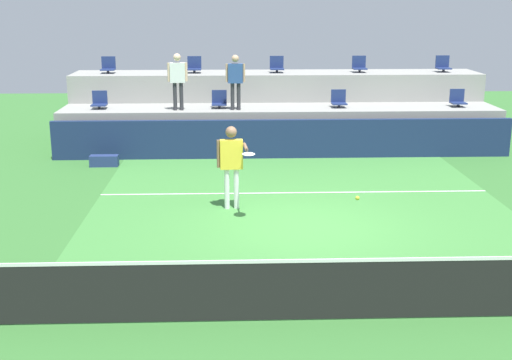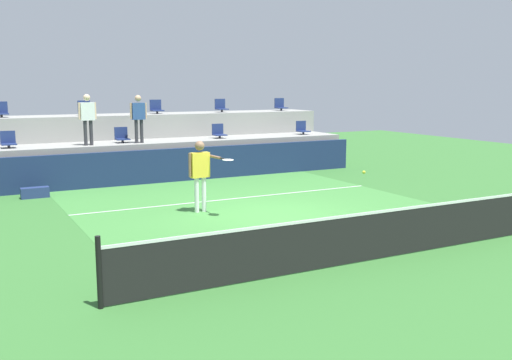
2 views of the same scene
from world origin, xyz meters
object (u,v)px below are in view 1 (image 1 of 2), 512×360
Objects in this scene: stadium_chair_lower_far_right at (458,99)px; stadium_chair_upper_far_left at (108,66)px; spectator_leaning_on_rail at (235,77)px; tennis_player at (232,159)px; stadium_chair_lower_right at (339,100)px; stadium_chair_lower_left at (219,101)px; stadium_chair_upper_left at (194,66)px; equipment_bag at (104,161)px; stadium_chair_upper_center at (277,66)px; stadium_chair_lower_far_left at (99,101)px; stadium_chair_upper_far_right at (443,65)px; spectator_in_white at (178,77)px; tennis_ball at (357,198)px; stadium_chair_upper_right at (359,65)px.

stadium_chair_upper_far_left reaches higher than stadium_chair_lower_far_right.
stadium_chair_upper_far_left is at bearing 151.48° from spectator_leaning_on_rail.
stadium_chair_lower_right is at bearing 61.95° from tennis_player.
stadium_chair_lower_left is 0.33× the size of spectator_leaning_on_rail.
stadium_chair_lower_left is 6.03m from tennis_player.
stadium_chair_upper_far_left is 2.73m from stadium_chair_upper_left.
stadium_chair_upper_center is at bearing 38.09° from equipment_bag.
stadium_chair_lower_far_left is 1.00× the size of stadium_chair_upper_center.
stadium_chair_lower_right is at bearing -45.97° from stadium_chair_upper_center.
spectator_leaning_on_rail reaches higher than stadium_chair_upper_left.
spectator_leaning_on_rail is at bearing -38.49° from stadium_chair_lower_left.
spectator_in_white reaches higher than stadium_chair_upper_far_right.
stadium_chair_upper_far_right is at bearing 67.38° from tennis_ball.
stadium_chair_lower_far_left is 2.50m from spectator_in_white.
stadium_chair_upper_center is at bearing 161.33° from stadium_chair_lower_far_right.
stadium_chair_upper_center is 6.60m from equipment_bag.
stadium_chair_lower_far_right is 10.52m from equipment_bag.
stadium_chair_upper_left is at bearing 0.00° from stadium_chair_upper_far_left.
stadium_chair_lower_left is 0.29× the size of tennis_player.
stadium_chair_upper_far_left reaches higher than equipment_bag.
stadium_chair_lower_far_right is at bearing 2.64° from spectator_in_white.
stadium_chair_lower_far_right reaches higher than equipment_bag.
stadium_chair_upper_right is at bearing 26.95° from equipment_bag.
stadium_chair_lower_right is (7.08, 0.00, 0.00)m from stadium_chair_lower_far_left.
spectator_leaning_on_rail is (0.48, -0.38, 0.73)m from stadium_chair_lower_left.
stadium_chair_lower_right is at bearing 0.00° from stadium_chair_lower_left.
stadium_chair_upper_right is at bearing 0.00° from stadium_chair_upper_far_left.
stadium_chair_lower_far_left is 0.33× the size of spectator_leaning_on_rail.
stadium_chair_upper_left is 1.00× the size of stadium_chair_upper_right.
equipment_bag is (-2.28, -3.85, -2.16)m from stadium_chair_upper_left.
stadium_chair_lower_left reaches higher than tennis_ball.
stadium_chair_lower_far_right is 3.33m from stadium_chair_upper_right.
tennis_ball is at bearing -79.43° from spectator_leaning_on_rail.
stadium_chair_lower_far_left is 3.37m from stadium_chair_upper_left.
spectator_leaning_on_rail is (-6.72, -2.18, -0.12)m from stadium_chair_upper_far_right.
stadium_chair_lower_far_right is at bearing -34.00° from stadium_chair_upper_right.
stadium_chair_lower_far_right is at bearing 3.30° from spectator_leaning_on_rail.
stadium_chair_upper_far_right is 12.82m from tennis_ball.
spectator_in_white is at bearing 180.00° from spectator_leaning_on_rail.
spectator_in_white is (-4.74, -0.38, 0.76)m from stadium_chair_lower_right.
tennis_ball is at bearing -112.62° from stadium_chair_upper_far_right.
spectator_in_white is at bearing -143.94° from stadium_chair_upper_center.
stadium_chair_upper_far_left reaches higher than stadium_chair_lower_right.
spectator_in_white is at bearing -158.90° from stadium_chair_upper_right.
stadium_chair_lower_far_left is 2.47m from equipment_bag.
equipment_bag is (-1.91, -1.66, -2.07)m from spectator_in_white.
tennis_player is (-1.46, -7.81, -1.20)m from stadium_chair_upper_center.
stadium_chair_lower_far_left is 0.32× the size of spectator_in_white.
stadium_chair_lower_right is at bearing 82.70° from tennis_ball.
spectator_in_white reaches higher than stadium_chair_upper_far_left.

